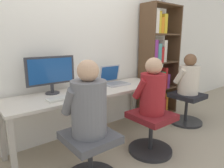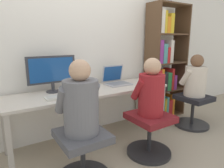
{
  "view_description": "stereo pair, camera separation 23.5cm",
  "coord_description": "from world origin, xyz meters",
  "px_view_note": "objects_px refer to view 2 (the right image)",
  "views": [
    {
      "loc": [
        -1.31,
        -1.76,
        1.32
      ],
      "look_at": [
        0.2,
        0.14,
        0.79
      ],
      "focal_mm": 32.0,
      "sensor_mm": 36.0,
      "label": 1
    },
    {
      "loc": [
        -1.12,
        -1.89,
        1.32
      ],
      "look_at": [
        0.2,
        0.14,
        0.79
      ],
      "focal_mm": 32.0,
      "sensor_mm": 36.0,
      "label": 2
    }
  ],
  "objects_px": {
    "desktop_monitor": "(52,72)",
    "office_chair_left": "(83,154)",
    "person_near_shelf": "(195,78)",
    "office_chair_right": "(149,132)",
    "person_at_monitor": "(81,102)",
    "bookshelf": "(163,69)",
    "laptop": "(116,80)",
    "office_chair_side": "(193,109)",
    "person_at_laptop": "(151,90)",
    "keyboard": "(65,96)"
  },
  "relations": [
    {
      "from": "person_at_monitor",
      "to": "office_chair_side",
      "type": "height_order",
      "value": "person_at_monitor"
    },
    {
      "from": "person_at_monitor",
      "to": "office_chair_side",
      "type": "bearing_deg",
      "value": 6.01
    },
    {
      "from": "laptop",
      "to": "person_near_shelf",
      "type": "xyz_separation_m",
      "value": [
        1.08,
        -0.52,
        -0.0
      ]
    },
    {
      "from": "office_chair_left",
      "to": "office_chair_right",
      "type": "bearing_deg",
      "value": -0.32
    },
    {
      "from": "person_near_shelf",
      "to": "office_chair_right",
      "type": "bearing_deg",
      "value": -168.8
    },
    {
      "from": "office_chair_right",
      "to": "bookshelf",
      "type": "bearing_deg",
      "value": 37.04
    },
    {
      "from": "office_chair_right",
      "to": "office_chair_side",
      "type": "xyz_separation_m",
      "value": [
        1.12,
        0.22,
        0.0
      ]
    },
    {
      "from": "office_chair_left",
      "to": "office_chair_right",
      "type": "height_order",
      "value": "same"
    },
    {
      "from": "person_near_shelf",
      "to": "desktop_monitor",
      "type": "bearing_deg",
      "value": 163.8
    },
    {
      "from": "person_at_laptop",
      "to": "person_at_monitor",
      "type": "bearing_deg",
      "value": 179.65
    },
    {
      "from": "office_chair_left",
      "to": "bookshelf",
      "type": "height_order",
      "value": "bookshelf"
    },
    {
      "from": "bookshelf",
      "to": "office_chair_side",
      "type": "relative_size",
      "value": 3.61
    },
    {
      "from": "keyboard",
      "to": "desktop_monitor",
      "type": "bearing_deg",
      "value": 97.7
    },
    {
      "from": "office_chair_left",
      "to": "laptop",
      "type": "bearing_deg",
      "value": 39.88
    },
    {
      "from": "desktop_monitor",
      "to": "bookshelf",
      "type": "xyz_separation_m",
      "value": [
        1.85,
        -0.05,
        -0.1
      ]
    },
    {
      "from": "person_at_laptop",
      "to": "person_near_shelf",
      "type": "distance_m",
      "value": 1.14
    },
    {
      "from": "desktop_monitor",
      "to": "keyboard",
      "type": "bearing_deg",
      "value": -82.3
    },
    {
      "from": "office_chair_left",
      "to": "office_chair_side",
      "type": "distance_m",
      "value": 1.98
    },
    {
      "from": "office_chair_side",
      "to": "bookshelf",
      "type": "bearing_deg",
      "value": 103.5
    },
    {
      "from": "person_near_shelf",
      "to": "laptop",
      "type": "bearing_deg",
      "value": 154.16
    },
    {
      "from": "person_at_laptop",
      "to": "bookshelf",
      "type": "height_order",
      "value": "bookshelf"
    },
    {
      "from": "person_at_laptop",
      "to": "desktop_monitor",
      "type": "bearing_deg",
      "value": 137.4
    },
    {
      "from": "desktop_monitor",
      "to": "office_chair_right",
      "type": "xyz_separation_m",
      "value": [
        0.86,
        -0.79,
        -0.68
      ]
    },
    {
      "from": "desktop_monitor",
      "to": "laptop",
      "type": "distance_m",
      "value": 0.92
    },
    {
      "from": "desktop_monitor",
      "to": "keyboard",
      "type": "distance_m",
      "value": 0.38
    },
    {
      "from": "person_at_monitor",
      "to": "bookshelf",
      "type": "height_order",
      "value": "bookshelf"
    },
    {
      "from": "desktop_monitor",
      "to": "office_chair_right",
      "type": "height_order",
      "value": "desktop_monitor"
    },
    {
      "from": "person_at_monitor",
      "to": "office_chair_right",
      "type": "bearing_deg",
      "value": -0.66
    },
    {
      "from": "office_chair_left",
      "to": "office_chair_side",
      "type": "bearing_deg",
      "value": 6.15
    },
    {
      "from": "desktop_monitor",
      "to": "keyboard",
      "type": "xyz_separation_m",
      "value": [
        0.04,
        -0.29,
        -0.23
      ]
    },
    {
      "from": "laptop",
      "to": "office_chair_right",
      "type": "height_order",
      "value": "laptop"
    },
    {
      "from": "desktop_monitor",
      "to": "office_chair_right",
      "type": "bearing_deg",
      "value": -42.76
    },
    {
      "from": "keyboard",
      "to": "bookshelf",
      "type": "relative_size",
      "value": 0.23
    },
    {
      "from": "office_chair_right",
      "to": "bookshelf",
      "type": "height_order",
      "value": "bookshelf"
    },
    {
      "from": "person_near_shelf",
      "to": "office_chair_left",
      "type": "bearing_deg",
      "value": -173.72
    },
    {
      "from": "office_chair_left",
      "to": "person_near_shelf",
      "type": "height_order",
      "value": "person_near_shelf"
    },
    {
      "from": "laptop",
      "to": "person_near_shelf",
      "type": "distance_m",
      "value": 1.2
    },
    {
      "from": "office_chair_side",
      "to": "person_near_shelf",
      "type": "relative_size",
      "value": 0.84
    },
    {
      "from": "office_chair_side",
      "to": "office_chair_right",
      "type": "bearing_deg",
      "value": -169.02
    },
    {
      "from": "bookshelf",
      "to": "desktop_monitor",
      "type": "bearing_deg",
      "value": 178.49
    },
    {
      "from": "office_chair_side",
      "to": "person_at_monitor",
      "type": "bearing_deg",
      "value": -173.99
    },
    {
      "from": "person_at_monitor",
      "to": "bookshelf",
      "type": "distance_m",
      "value": 1.98
    },
    {
      "from": "desktop_monitor",
      "to": "office_chair_left",
      "type": "relative_size",
      "value": 1.1
    },
    {
      "from": "bookshelf",
      "to": "person_near_shelf",
      "type": "relative_size",
      "value": 3.02
    },
    {
      "from": "keyboard",
      "to": "person_at_monitor",
      "type": "height_order",
      "value": "person_at_monitor"
    },
    {
      "from": "office_chair_right",
      "to": "person_near_shelf",
      "type": "relative_size",
      "value": 0.84
    },
    {
      "from": "desktop_monitor",
      "to": "person_at_laptop",
      "type": "distance_m",
      "value": 1.18
    },
    {
      "from": "bookshelf",
      "to": "office_chair_right",
      "type": "bearing_deg",
      "value": -142.96
    },
    {
      "from": "office_chair_right",
      "to": "office_chair_side",
      "type": "height_order",
      "value": "same"
    },
    {
      "from": "office_chair_right",
      "to": "person_at_laptop",
      "type": "relative_size",
      "value": 0.81
    }
  ]
}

